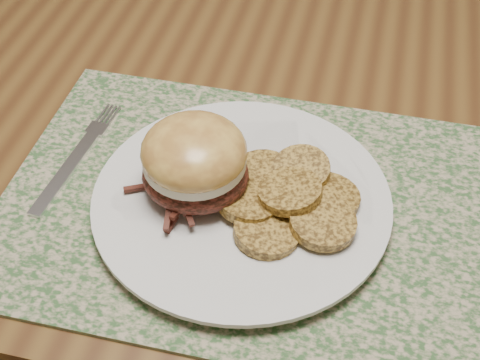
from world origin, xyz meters
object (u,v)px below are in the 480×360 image
dining_table (306,108)px  dinner_plate (242,202)px  pork_sandwich (195,161)px  fork (78,156)px

dining_table → dinner_plate: size_ratio=5.77×
pork_sandwich → fork: size_ratio=0.65×
dinner_plate → pork_sandwich: bearing=-178.0°
dinner_plate → pork_sandwich: (-0.04, -0.00, 0.04)m
dining_table → fork: bearing=-131.0°
dining_table → pork_sandwich: bearing=-104.4°
dining_table → pork_sandwich: 0.30m
pork_sandwich → fork: pork_sandwich is taller
fork → pork_sandwich: bearing=-7.8°
dinner_plate → dining_table: bearing=84.6°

